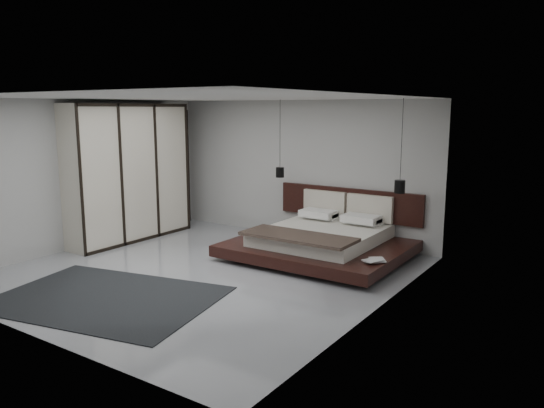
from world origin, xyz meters
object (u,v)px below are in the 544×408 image
Objects in this scene: wardrobe at (129,173)px; rug at (106,298)px; pendant_left at (280,172)px; lattice_screen at (175,168)px; pendant_right at (400,186)px; bed at (322,240)px.

rug is (2.37, -2.58, -1.36)m from wardrobe.
pendant_left reaches higher than wardrobe.
lattice_screen reaches higher than rug.
lattice_screen is at bearing 179.34° from pendant_right.
pendant_right is at bearing 56.47° from rug.
rug is (2.63, -4.15, -1.29)m from lattice_screen.
rug is at bearing -112.42° from bed.
lattice_screen is 1.62× the size of pendant_right.
pendant_left is (-1.22, 0.49, 1.10)m from bed.
bed is 1.86× the size of pendant_right.
lattice_screen is 0.86× the size of rug.
wardrobe is 0.91× the size of rug.
bed is at bearing 14.88° from wardrobe.
pendant_left is at bearing -1.21° from lattice_screen.
pendant_left is 0.94× the size of pendant_right.
lattice_screen is 5.34m from pendant_right.
rug is at bearing -93.65° from pendant_left.
pendant_left is (2.89, -0.06, 0.10)m from lattice_screen.
pendant_left reaches higher than bed.
rug is at bearing -57.68° from lattice_screen.
pendant_right is at bearing 21.74° from bed.
pendant_left reaches higher than rug.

